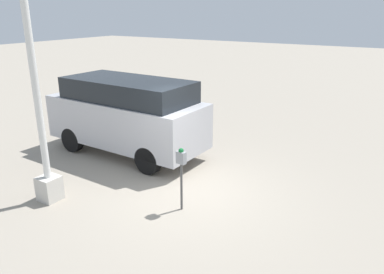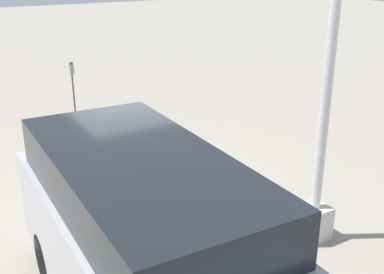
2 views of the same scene
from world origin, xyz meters
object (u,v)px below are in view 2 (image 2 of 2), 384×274
at_px(parking_meter_far, 72,75).
at_px(parked_van, 145,240).
at_px(parking_meter_near, 165,139).
at_px(lamp_post, 321,146).

xyz_separation_m(parking_meter_far, parked_van, (8.83, -1.99, 0.11)).
relative_size(parking_meter_near, lamp_post, 0.27).
bearing_deg(parking_meter_far, lamp_post, 14.85).
relative_size(parking_meter_near, parked_van, 0.29).
relative_size(parking_meter_far, lamp_post, 0.28).
xyz_separation_m(parking_meter_near, lamp_post, (2.74, 1.19, 0.54)).
bearing_deg(lamp_post, parked_van, -82.50).
xyz_separation_m(parking_meter_far, lamp_post, (8.42, 1.14, 0.47)).
bearing_deg(parking_meter_far, parking_meter_near, 6.59).
bearing_deg(parking_meter_far, parked_van, -5.57).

